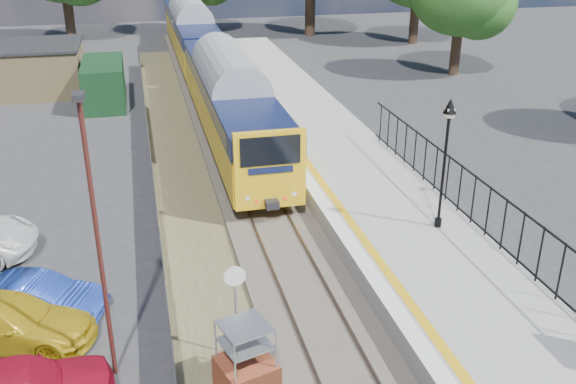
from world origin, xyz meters
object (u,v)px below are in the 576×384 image
object	(u,v)px
victorian_lamp_north	(447,134)
carpark_lamp	(96,227)
brick_plinth	(246,361)
train	(206,56)
speed_sign	(235,297)
car_yellow	(9,321)
car_blue	(38,298)

from	to	relation	value
victorian_lamp_north	carpark_lamp	world-z (taller)	carpark_lamp
victorian_lamp_north	brick_plinth	bearing A→B (deg)	-143.33
train	brick_plinth	world-z (taller)	train
speed_sign	car_yellow	world-z (taller)	speed_sign
train	car_yellow	bearing A→B (deg)	-108.19
brick_plinth	car_yellow	size ratio (longest dim) A/B	0.44
speed_sign	victorian_lamp_north	bearing A→B (deg)	30.92
carpark_lamp	brick_plinth	bearing A→B (deg)	-26.47
brick_plinth	carpark_lamp	size ratio (longest dim) A/B	0.28
car_yellow	brick_plinth	bearing A→B (deg)	-101.40
victorian_lamp_north	speed_sign	bearing A→B (deg)	-150.82
speed_sign	carpark_lamp	bearing A→B (deg)	179.28
car_yellow	victorian_lamp_north	bearing A→B (deg)	-61.36
car_blue	train	bearing A→B (deg)	0.26
brick_plinth	car_blue	world-z (taller)	brick_plinth
victorian_lamp_north	carpark_lamp	distance (m)	11.77
victorian_lamp_north	car_yellow	bearing A→B (deg)	-170.82
speed_sign	carpark_lamp	world-z (taller)	carpark_lamp
train	carpark_lamp	xyz separation A→B (m)	(-5.69, -27.83, 1.88)
carpark_lamp	car_yellow	xyz separation A→B (m)	(-2.80, 1.99, -3.54)
brick_plinth	carpark_lamp	bearing A→B (deg)	153.53
brick_plinth	car_blue	xyz separation A→B (m)	(-5.36, 4.70, -0.36)
train	carpark_lamp	bearing A→B (deg)	-101.56
carpark_lamp	car_yellow	size ratio (longest dim) A/B	1.57
victorian_lamp_north	train	xyz separation A→B (m)	(-5.30, 23.61, -1.96)
victorian_lamp_north	carpark_lamp	bearing A→B (deg)	-159.00
brick_plinth	carpark_lamp	world-z (taller)	carpark_lamp
speed_sign	carpark_lamp	size ratio (longest dim) A/B	0.38
carpark_lamp	train	bearing A→B (deg)	78.44
train	brick_plinth	bearing A→B (deg)	-94.86
carpark_lamp	victorian_lamp_north	bearing A→B (deg)	21.00
carpark_lamp	car_blue	size ratio (longest dim) A/B	1.94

